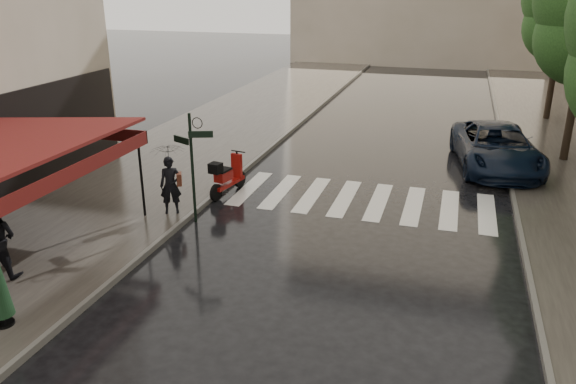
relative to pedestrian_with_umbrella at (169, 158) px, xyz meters
The scene contains 10 objects.
ground 4.13m from the pedestrian_with_umbrella, 57.78° to the right, with size 120.00×120.00×0.00m, color black.
sidewalk_near 9.33m from the pedestrian_with_umbrella, 105.82° to the left, with size 6.00×60.00×0.12m, color #38332D.
curb_near 9.00m from the pedestrian_with_umbrella, 86.45° to the left, with size 0.12×60.00×0.16m, color #595651.
curb_far 13.04m from the pedestrian_with_umbrella, 43.07° to the left, with size 0.12×60.00×0.16m, color #595651.
crosswalk 5.98m from the pedestrian_with_umbrella, 29.65° to the left, with size 7.85×3.20×0.01m.
signpost 0.83m from the pedestrian_with_umbrella, 11.89° to the right, with size 1.17×0.29×3.10m.
tree_far 20.03m from the pedestrian_with_umbrella, 53.54° to the left, with size 3.80×3.80×8.16m.
pedestrian_with_umbrella is the anchor object (origin of this frame).
scooter 2.53m from the pedestrian_with_umbrella, 68.73° to the left, with size 0.69×1.89×1.25m.
parked_car 11.67m from the pedestrian_with_umbrella, 39.30° to the left, with size 2.58×5.60×1.56m, color black.
Camera 1 is at (5.47, -10.08, 6.34)m, focal length 35.00 mm.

